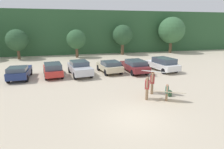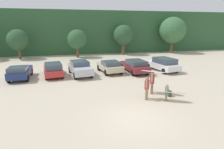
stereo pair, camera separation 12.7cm
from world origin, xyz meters
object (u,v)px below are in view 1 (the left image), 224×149
(surfboard_cream, at_px, (169,92))
(backpack_dropped, at_px, (169,93))
(parked_car_white, at_px, (163,64))
(surfboard_white, at_px, (154,71))
(parked_car_navy, at_px, (19,72))
(person_companion, at_px, (147,87))
(parked_car_maroon, at_px, (135,66))
(person_adult, at_px, (152,81))
(parked_car_silver, at_px, (80,68))
(person_child, at_px, (167,91))
(parked_car_red, at_px, (53,69))
(parked_car_champagne, at_px, (110,66))

(surfboard_cream, height_order, backpack_dropped, surfboard_cream)
(parked_car_white, height_order, surfboard_white, surfboard_white)
(parked_car_navy, distance_m, person_companion, 12.95)
(parked_car_white, bearing_deg, person_companion, 135.92)
(parked_car_navy, height_order, surfboard_cream, parked_car_navy)
(parked_car_maroon, height_order, person_adult, person_adult)
(parked_car_silver, bearing_deg, person_child, -156.49)
(parked_car_red, bearing_deg, parked_car_white, -99.44)
(parked_car_red, height_order, surfboard_cream, parked_car_red)
(person_companion, bearing_deg, parked_car_silver, -34.95)
(person_child, distance_m, surfboard_cream, 0.17)
(parked_car_red, height_order, parked_car_maroon, parked_car_maroon)
(parked_car_navy, bearing_deg, surfboard_cream, -127.80)
(person_child, relative_size, backpack_dropped, 2.75)
(parked_car_champagne, height_order, backpack_dropped, parked_car_champagne)
(person_child, bearing_deg, surfboard_white, -52.65)
(parked_car_maroon, bearing_deg, parked_car_red, 84.80)
(backpack_dropped, bearing_deg, person_adult, 138.13)
(parked_car_champagne, distance_m, surfboard_white, 7.83)
(parked_car_champagne, xyz_separation_m, person_adult, (1.68, -7.50, 0.26))
(parked_car_white, bearing_deg, surfboard_cream, 145.17)
(person_adult, relative_size, person_companion, 1.04)
(parked_car_navy, height_order, person_companion, person_companion)
(parked_car_red, xyz_separation_m, backpack_dropped, (8.89, -8.23, -0.55))
(parked_car_maroon, bearing_deg, parked_car_champagne, 75.93)
(person_adult, height_order, surfboard_cream, person_adult)
(person_adult, xyz_separation_m, backpack_dropped, (1.01, -0.91, -0.77))
(parked_car_red, relative_size, parked_car_maroon, 0.92)
(parked_car_maroon, bearing_deg, parked_car_white, -94.06)
(parked_car_maroon, bearing_deg, surfboard_white, 168.52)
(parked_car_champagne, xyz_separation_m, surfboard_white, (1.76, -7.56, 1.05))
(parked_car_champagne, bearing_deg, parked_car_maroon, -109.09)
(parked_car_navy, distance_m, surfboard_white, 13.22)
(parked_car_champagne, distance_m, surfboard_cream, 9.49)
(parked_car_navy, xyz_separation_m, parked_car_maroon, (12.21, -0.05, 0.04))
(parked_car_red, bearing_deg, person_adult, -140.24)
(parked_car_red, height_order, backpack_dropped, parked_car_red)
(surfboard_white, bearing_deg, parked_car_white, -86.22)
(parked_car_silver, relative_size, parked_car_maroon, 1.01)
(parked_car_red, distance_m, surfboard_cream, 12.33)
(parked_car_champagne, height_order, surfboard_cream, parked_car_champagne)
(backpack_dropped, bearing_deg, parked_car_champagne, 107.76)
(parked_car_maroon, relative_size, person_child, 3.83)
(person_child, bearing_deg, backpack_dropped, -103.37)
(parked_car_silver, xyz_separation_m, parked_car_white, (9.72, -0.31, 0.01))
(parked_car_navy, height_order, parked_car_silver, parked_car_silver)
(surfboard_white, relative_size, backpack_dropped, 4.46)
(person_adult, xyz_separation_m, person_companion, (-0.91, -1.06, -0.04))
(parked_car_white, height_order, surfboard_cream, parked_car_white)
(parked_car_maroon, bearing_deg, person_companion, 162.77)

